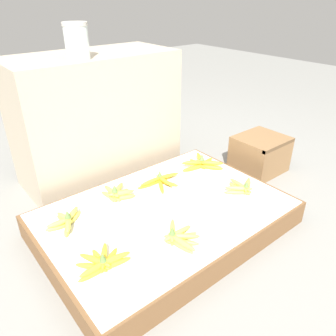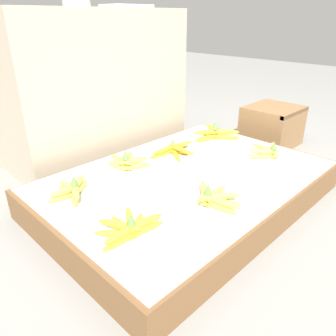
# 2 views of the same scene
# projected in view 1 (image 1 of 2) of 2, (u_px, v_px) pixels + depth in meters

# --- Properties ---
(ground_plane) EXTENTS (10.00, 10.00, 0.00)m
(ground_plane) POSITION_uv_depth(u_px,v_px,m) (166.00, 229.00, 1.78)
(ground_plane) COLOR gray
(display_platform) EXTENTS (1.26, 0.87, 0.14)m
(display_platform) POSITION_uv_depth(u_px,v_px,m) (166.00, 219.00, 1.75)
(display_platform) COLOR brown
(display_platform) RESTS_ON ground_plane
(back_vendor_table) EXTENTS (1.02, 0.49, 0.82)m
(back_vendor_table) POSITION_uv_depth(u_px,v_px,m) (97.00, 118.00, 2.13)
(back_vendor_table) COLOR tan
(back_vendor_table) RESTS_ON ground_plane
(wooden_crate) EXTENTS (0.33, 0.30, 0.25)m
(wooden_crate) POSITION_uv_depth(u_px,v_px,m) (260.00, 154.00, 2.31)
(wooden_crate) COLOR olive
(wooden_crate) RESTS_ON ground_plane
(banana_bunch_front_left) EXTENTS (0.24, 0.16, 0.09)m
(banana_bunch_front_left) POSITION_uv_depth(u_px,v_px,m) (102.00, 263.00, 1.34)
(banana_bunch_front_left) COLOR yellow
(banana_bunch_front_left) RESTS_ON display_platform
(banana_bunch_front_midleft) EXTENTS (0.18, 0.24, 0.09)m
(banana_bunch_front_midleft) POSITION_uv_depth(u_px,v_px,m) (178.00, 237.00, 1.48)
(banana_bunch_front_midleft) COLOR #DBCC4C
(banana_bunch_front_midleft) RESTS_ON display_platform
(banana_bunch_front_right) EXTENTS (0.23, 0.17, 0.09)m
(banana_bunch_front_right) POSITION_uv_depth(u_px,v_px,m) (242.00, 187.00, 1.85)
(banana_bunch_front_right) COLOR #DBCC4C
(banana_bunch_front_right) RESTS_ON display_platform
(banana_bunch_middle_left) EXTENTS (0.21, 0.19, 0.09)m
(banana_bunch_middle_left) POSITION_uv_depth(u_px,v_px,m) (66.00, 221.00, 1.58)
(banana_bunch_middle_left) COLOR #DBCC4C
(banana_bunch_middle_left) RESTS_ON display_platform
(banana_bunch_middle_midleft) EXTENTS (0.15, 0.17, 0.10)m
(banana_bunch_middle_midleft) POSITION_uv_depth(u_px,v_px,m) (117.00, 193.00, 1.79)
(banana_bunch_middle_midleft) COLOR gold
(banana_bunch_middle_midleft) RESTS_ON display_platform
(banana_bunch_middle_midright) EXTENTS (0.29, 0.16, 0.08)m
(banana_bunch_middle_midright) POSITION_uv_depth(u_px,v_px,m) (161.00, 181.00, 1.92)
(banana_bunch_middle_midright) COLOR gold
(banana_bunch_middle_midright) RESTS_ON display_platform
(banana_bunch_middle_right) EXTENTS (0.28, 0.24, 0.10)m
(banana_bunch_middle_right) POSITION_uv_depth(u_px,v_px,m) (202.00, 163.00, 2.10)
(banana_bunch_middle_right) COLOR gold
(banana_bunch_middle_right) RESTS_ON display_platform
(glass_jar) EXTENTS (0.13, 0.13, 0.19)m
(glass_jar) POSITION_uv_depth(u_px,v_px,m) (77.00, 41.00, 1.71)
(glass_jar) COLOR silver
(glass_jar) RESTS_ON back_vendor_table
(foam_tray_white) EXTENTS (0.25, 0.17, 0.02)m
(foam_tray_white) POSITION_uv_depth(u_px,v_px,m) (127.00, 49.00, 2.03)
(foam_tray_white) COLOR white
(foam_tray_white) RESTS_ON back_vendor_table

